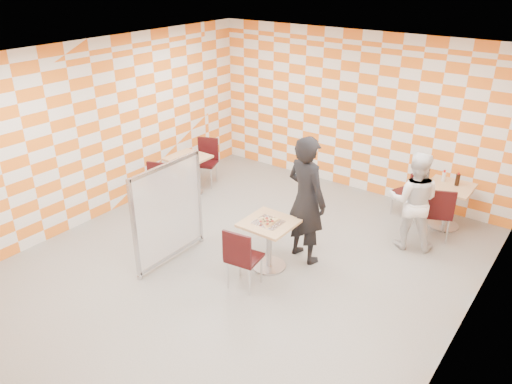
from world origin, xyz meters
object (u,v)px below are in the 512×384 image
empty_table (188,169)px  man_white (413,201)px  second_table (448,199)px  soda_bottle (458,180)px  chair_second_side (413,190)px  chair_empty_far (207,157)px  main_table (269,237)px  sport_bottle (444,176)px  man_dark (306,200)px  chair_empty_near (162,180)px  partition (169,212)px  chair_main_front (241,255)px  chair_second_front (439,210)px

empty_table → man_white: size_ratio=0.48×
second_table → soda_bottle: 0.36m
chair_second_side → chair_empty_far: size_ratio=1.00×
main_table → sport_bottle: size_ratio=3.75×
second_table → chair_empty_far: 4.54m
main_table → man_dark: bearing=62.2°
chair_empty_near → chair_empty_far: same height
chair_second_side → partition: partition is taller
partition → chair_empty_near: bearing=139.6°
chair_main_front → partition: bearing=-179.2°
empty_table → partition: (1.38, -1.87, 0.28)m
chair_second_side → soda_bottle: (0.66, 0.14, 0.31)m
empty_table → chair_second_front: size_ratio=0.81×
chair_second_front → empty_table: bearing=-167.1°
second_table → soda_bottle: bearing=44.1°
chair_second_side → man_white: man_white is taller
sport_bottle → second_table: bearing=-37.5°
chair_empty_near → soda_bottle: soda_bottle is taller
chair_empty_near → soda_bottle: 5.02m
chair_main_front → man_dark: (0.27, 1.20, 0.42)m
empty_table → soda_bottle: soda_bottle is taller
main_table → empty_table: same height
second_table → chair_empty_near: (-4.33, -2.31, 0.04)m
chair_second_front → chair_empty_near: (-4.35, -1.74, 0.00)m
second_table → chair_empty_near: 4.91m
second_table → chair_second_side: chair_second_side is taller
chair_second_front → main_table: bearing=-128.2°
chair_empty_near → man_white: (4.06, 1.34, 0.24)m
chair_second_front → chair_second_side: bearing=140.1°
empty_table → chair_second_front: 4.52m
main_table → chair_second_side: (1.12, 2.69, 0.04)m
chair_main_front → partition: size_ratio=0.60×
empty_table → chair_empty_far: size_ratio=0.81×
partition → soda_bottle: size_ratio=6.74×
chair_main_front → second_table: bearing=63.8°
partition → chair_empty_far: bearing=120.3°
chair_empty_far → soda_bottle: 4.64m
second_table → sport_bottle: bearing=142.5°
main_table → chair_empty_far: size_ratio=0.81×
second_table → chair_second_side: size_ratio=0.81×
chair_main_front → partition: 1.33m
chair_second_front → soda_bottle: size_ratio=4.02×
second_table → chair_second_side: bearing=-173.3°
chair_empty_far → sport_bottle: (4.27, 1.12, 0.29)m
sport_bottle → soda_bottle: size_ratio=0.87×
empty_table → man_dark: (2.96, -0.65, 0.46)m
chair_second_side → soda_bottle: soda_bottle is taller
man_dark → soda_bottle: man_dark is taller
second_table → sport_bottle: sport_bottle is taller
soda_bottle → chair_main_front: bearing=-116.8°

